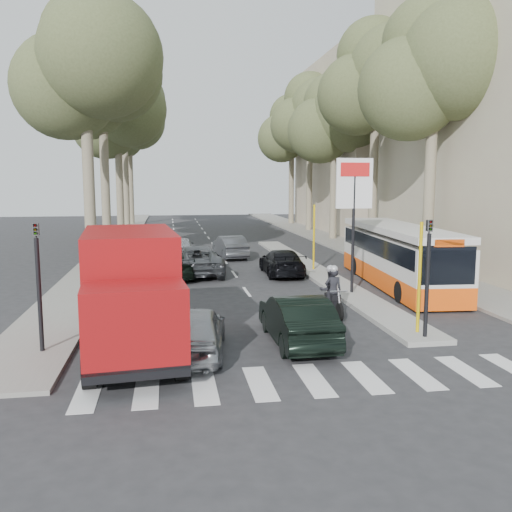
{
  "coord_description": "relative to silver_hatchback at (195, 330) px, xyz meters",
  "views": [
    {
      "loc": [
        -4.12,
        -15.97,
        4.69
      ],
      "look_at": [
        -0.57,
        6.06,
        1.6
      ],
      "focal_mm": 38.0,
      "sensor_mm": 36.0,
      "label": 1
    }
  ],
  "objects": [
    {
      "name": "tree_r_e",
      "position": [
        12.73,
        43.76,
        9.7
      ],
      "size": [
        7.4,
        7.2,
        14.1
      ],
      "color": "#6B604C",
      "rests_on": "ground"
    },
    {
      "name": "queue_car_a",
      "position": [
        0.7,
        12.88,
        0.05
      ],
      "size": [
        2.58,
        5.34,
        1.47
      ],
      "primitive_type": "imported",
      "rotation": [
        0.0,
        0.0,
        3.17
      ],
      "color": "#4F5257",
      "rests_on": "ground"
    },
    {
      "name": "red_truck",
      "position": [
        -1.67,
        0.37,
        1.08
      ],
      "size": [
        2.92,
        6.44,
        3.33
      ],
      "rotation": [
        0.0,
        0.0,
        0.1
      ],
      "color": "black",
      "rests_on": "ground"
    },
    {
      "name": "tree_r_d",
      "position": [
        12.63,
        35.76,
        10.39
      ],
      "size": [
        7.4,
        7.2,
        14.88
      ],
      "color": "#6B604C",
      "rests_on": "ground"
    },
    {
      "name": "pedestrian_far",
      "position": [
        10.98,
        9.07,
        0.26
      ],
      "size": [
        1.12,
        1.03,
        1.64
      ],
      "primitive_type": "imported",
      "rotation": [
        0.0,
        0.0,
        3.82
      ],
      "color": "#6E6152",
      "rests_on": "sidewalk_right"
    },
    {
      "name": "sidewalk_right",
      "position": [
        12.1,
        26.65,
        -0.62
      ],
      "size": [
        3.2,
        70.0,
        0.12
      ],
      "primitive_type": "cube",
      "color": "gray",
      "rests_on": "ground"
    },
    {
      "name": "tree_r_b",
      "position": [
        12.73,
        19.76,
        10.73
      ],
      "size": [
        7.4,
        7.2,
        15.27
      ],
      "color": "#6B604C",
      "rests_on": "ground"
    },
    {
      "name": "tree_r_a",
      "position": [
        12.63,
        11.76,
        9.7
      ],
      "size": [
        7.4,
        7.2,
        14.1
      ],
      "color": "#6B604C",
      "rests_on": "ground"
    },
    {
      "name": "tree_l_d",
      "position": [
        -4.37,
        37.76,
        11.08
      ],
      "size": [
        7.4,
        7.2,
        15.66
      ],
      "color": "#6B604C",
      "rests_on": "ground"
    },
    {
      "name": "dark_hatchback",
      "position": [
        3.0,
        0.65,
        0.03
      ],
      "size": [
        1.58,
        4.36,
        1.43
      ],
      "primitive_type": "imported",
      "rotation": [
        0.0,
        0.0,
        3.16
      ],
      "color": "black",
      "rests_on": "ground"
    },
    {
      "name": "queue_car_d",
      "position": [
        3.06,
        18.6,
        0.0
      ],
      "size": [
        1.94,
        4.31,
        1.37
      ],
      "primitive_type": "imported",
      "rotation": [
        0.0,
        0.0,
        3.26
      ],
      "color": "#4E5156",
      "rests_on": "ground"
    },
    {
      "name": "traffic_light_island",
      "position": [
        6.75,
        0.15,
        1.8
      ],
      "size": [
        0.16,
        0.41,
        3.6
      ],
      "color": "black",
      "rests_on": "ground"
    },
    {
      "name": "building_far",
      "position": [
        19.0,
        35.65,
        7.32
      ],
      "size": [
        11.0,
        20.0,
        16.0
      ],
      "primitive_type": "cube",
      "color": "#B7A88E",
      "rests_on": "ground"
    },
    {
      "name": "motorcycle",
      "position": [
        5.0,
        3.77,
        0.14
      ],
      "size": [
        0.76,
        2.12,
        1.8
      ],
      "rotation": [
        0.0,
        0.0,
        -0.01
      ],
      "color": "black",
      "rests_on": "ground"
    },
    {
      "name": "tree_l_e",
      "position": [
        -4.47,
        45.76,
        10.04
      ],
      "size": [
        7.4,
        7.2,
        14.49
      ],
      "color": "#6B604C",
      "rests_on": "ground"
    },
    {
      "name": "silver_hatchback",
      "position": [
        0.0,
        0.0,
        0.0
      ],
      "size": [
        2.09,
        4.17,
        1.37
      ],
      "primitive_type": "imported",
      "rotation": [
        0.0,
        0.0,
        3.02
      ],
      "color": "#A4A8AC",
      "rests_on": "ground"
    },
    {
      "name": "median_left",
      "position": [
        -4.5,
        29.65,
        -0.62
      ],
      "size": [
        2.4,
        64.0,
        0.12
      ],
      "primitive_type": "cube",
      "color": "gray",
      "rests_on": "ground"
    },
    {
      "name": "queue_car_b",
      "position": [
        4.93,
        12.02,
        -0.03
      ],
      "size": [
        1.92,
        4.52,
        1.3
      ],
      "primitive_type": "imported",
      "rotation": [
        0.0,
        0.0,
        3.12
      ],
      "color": "black",
      "rests_on": "ground"
    },
    {
      "name": "tree_l_c",
      "position": [
        -4.27,
        29.76,
        9.35
      ],
      "size": [
        7.4,
        7.2,
        13.71
      ],
      "color": "#6B604C",
      "rests_on": "ground"
    },
    {
      "name": "tree_l_a",
      "position": [
        -4.37,
        13.76,
        9.7
      ],
      "size": [
        7.4,
        7.2,
        14.1
      ],
      "color": "#6B604C",
      "rests_on": "ground"
    },
    {
      "name": "ground",
      "position": [
        3.5,
        1.65,
        -0.68
      ],
      "size": [
        120.0,
        120.0,
        0.0
      ],
      "primitive_type": "plane",
      "color": "#28282B",
      "rests_on": "ground"
    },
    {
      "name": "city_bus",
      "position": [
        9.48,
        8.4,
        0.77
      ],
      "size": [
        3.06,
        10.58,
        2.75
      ],
      "rotation": [
        0.0,
        0.0,
        -0.08
      ],
      "color": "#F5510D",
      "rests_on": "ground"
    },
    {
      "name": "traffic_light_left",
      "position": [
        -4.1,
        0.65,
        1.8
      ],
      "size": [
        0.16,
        0.41,
        3.6
      ],
      "color": "black",
      "rests_on": "ground"
    },
    {
      "name": "tree_r_c",
      "position": [
        12.53,
        27.76,
        9.01
      ],
      "size": [
        7.4,
        7.2,
        13.32
      ],
      "color": "#6B604C",
      "rests_on": "ground"
    },
    {
      "name": "traffic_island",
      "position": [
        6.75,
        12.65,
        -0.6
      ],
      "size": [
        1.5,
        26.0,
        0.16
      ],
      "primitive_type": "cube",
      "color": "gray",
      "rests_on": "ground"
    },
    {
      "name": "billboard",
      "position": [
        6.75,
        6.65,
        3.02
      ],
      "size": [
        1.5,
        12.1,
        5.6
      ],
      "color": "yellow",
      "rests_on": "ground"
    },
    {
      "name": "tree_l_b",
      "position": [
        -4.47,
        21.76,
        10.39
      ],
      "size": [
        7.4,
        7.2,
        14.88
      ],
      "color": "#6B604C",
      "rests_on": "ground"
    },
    {
      "name": "pedestrian_near",
      "position": [
        10.7,
        9.01,
        0.23
      ],
      "size": [
        0.72,
        1.03,
        1.6
      ],
      "primitive_type": "imported",
      "rotation": [
        0.0,
        0.0,
        1.88
      ],
      "color": "#3C3048",
      "rests_on": "sidewalk_right"
    },
    {
      "name": "queue_car_c",
      "position": [
        0.0,
        18.41,
        0.01
      ],
      "size": [
        1.65,
        4.08,
        1.39
      ],
      "primitive_type": "imported",
      "rotation": [
        0.0,
        0.0,
        3.14
      ],
      "color": "#9EA1A5",
      "rests_on": "ground"
    },
    {
      "name": "queue_car_e",
      "position": [
        -0.5,
        11.97,
        -0.06
      ],
      "size": [
        2.28,
        4.46,
        1.24
      ],
      "primitive_type": "imported",
      "rotation": [
        0.0,
        0.0,
        3.27
      ],
      "color": "black",
      "rests_on": "ground"
    }
  ]
}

